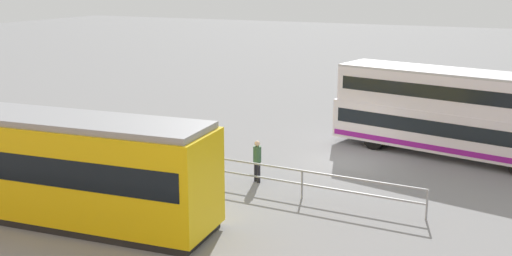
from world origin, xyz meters
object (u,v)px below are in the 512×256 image
object	(u,v)px
info_sign	(189,145)
double_decker_bus	(459,114)
pedestrian_near_railing	(257,158)
tram_yellow	(19,161)

from	to	relation	value
info_sign	double_decker_bus	bearing A→B (deg)	-135.30
pedestrian_near_railing	info_sign	distance (m)	2.72
double_decker_bus	pedestrian_near_railing	world-z (taller)	double_decker_bus
double_decker_bus	tram_yellow	xyz separation A→B (m)	(12.42, 13.37, -0.15)
double_decker_bus	info_sign	distance (m)	12.21
double_decker_bus	pedestrian_near_railing	xyz separation A→B (m)	(6.56, 7.01, -1.01)
pedestrian_near_railing	info_sign	size ratio (longest dim) A/B	0.70
double_decker_bus	info_sign	world-z (taller)	double_decker_bus
tram_yellow	info_sign	distance (m)	6.07
tram_yellow	pedestrian_near_railing	world-z (taller)	tram_yellow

